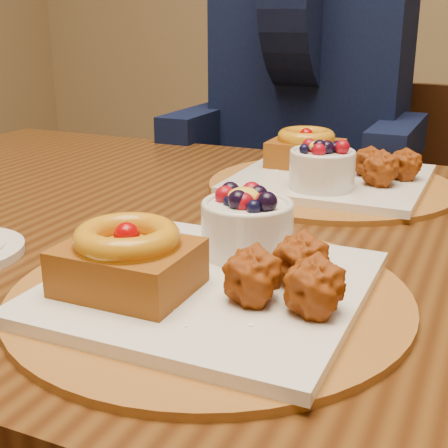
% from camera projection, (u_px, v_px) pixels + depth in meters
% --- Properties ---
extents(dining_table, '(1.60, 0.90, 0.76)m').
position_uv_depth(dining_table, '(283.00, 286.00, 0.81)').
color(dining_table, '#371B0A').
rests_on(dining_table, ground).
extents(place_setting_near, '(0.38, 0.38, 0.09)m').
position_uv_depth(place_setting_near, '(209.00, 270.00, 0.59)').
color(place_setting_near, brown).
rests_on(place_setting_near, dining_table).
extents(place_setting_far, '(0.38, 0.38, 0.09)m').
position_uv_depth(place_setting_far, '(329.00, 172.00, 0.96)').
color(place_setting_far, brown).
rests_on(place_setting_far, dining_table).
extents(chair_far, '(0.48, 0.48, 0.85)m').
position_uv_depth(chair_far, '(382.00, 243.00, 1.55)').
color(chair_far, black).
rests_on(chair_far, ground).
extents(diner, '(0.51, 0.50, 0.84)m').
position_uv_depth(diner, '(311.00, 70.00, 1.39)').
color(diner, black).
rests_on(diner, ground).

